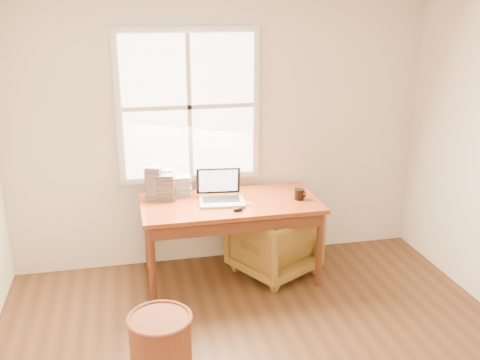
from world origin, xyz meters
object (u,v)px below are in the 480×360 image
(laptop, at_px, (222,186))
(armchair, at_px, (274,241))
(wicker_stool, at_px, (161,345))
(cd_stack_a, at_px, (166,183))
(desk, at_px, (230,203))
(coffee_mug, at_px, (299,194))

(laptop, bearing_deg, armchair, 8.81)
(armchair, bearing_deg, wicker_stool, 17.75)
(armchair, relative_size, cd_stack_a, 2.77)
(wicker_stool, relative_size, laptop, 0.97)
(laptop, distance_m, cd_stack_a, 0.56)
(desk, xyz_separation_m, coffee_mug, (0.62, -0.08, 0.07))
(armchair, height_order, wicker_stool, armchair)
(desk, bearing_deg, armchair, 0.00)
(desk, bearing_deg, wicker_stool, -120.79)
(wicker_stool, distance_m, cd_stack_a, 1.68)
(wicker_stool, bearing_deg, cd_stack_a, 82.63)
(armchair, relative_size, coffee_mug, 7.06)
(armchair, distance_m, laptop, 0.77)
(armchair, height_order, coffee_mug, coffee_mug)
(cd_stack_a, bearing_deg, wicker_stool, -97.37)
(cd_stack_a, bearing_deg, coffee_mug, -17.40)
(desk, relative_size, armchair, 2.30)
(armchair, height_order, cd_stack_a, cd_stack_a)
(armchair, bearing_deg, desk, -29.45)
(wicker_stool, relative_size, coffee_mug, 4.30)
(laptop, xyz_separation_m, coffee_mug, (0.70, -0.06, -0.11))
(cd_stack_a, bearing_deg, armchair, -16.31)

